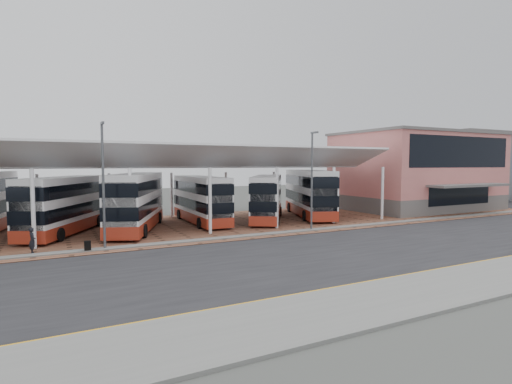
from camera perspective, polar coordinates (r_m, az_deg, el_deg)
ground at (r=27.16m, az=12.17°, el=-7.71°), size 140.00×140.00×0.00m
road at (r=26.41m, az=13.57°, el=-8.04°), size 120.00×14.00×0.02m
forecourt at (r=38.86m, az=2.18°, el=-4.05°), size 72.00×16.00×0.06m
sidewalk at (r=21.19m, az=28.16°, el=-11.23°), size 120.00×4.00×0.14m
north_kerb at (r=32.08m, az=5.08°, el=-5.70°), size 120.00×0.80×0.14m
yellow_line_near at (r=22.35m, az=23.86°, el=-10.44°), size 120.00×0.12×0.01m
yellow_line_far at (r=22.53m, az=23.26°, el=-10.31°), size 120.00×0.12×0.01m
canopy at (r=36.12m, az=-9.69°, el=4.47°), size 37.00×11.63×7.07m
terminal at (r=52.75m, az=21.96°, el=2.83°), size 18.40×14.40×9.25m
warehouse at (r=78.74m, az=28.31°, el=3.30°), size 30.50×20.50×10.25m
lamp_west at (r=26.94m, az=-20.98°, el=1.38°), size 0.16×0.90×8.07m
lamp_east at (r=32.82m, az=8.01°, el=2.03°), size 0.16×0.90×8.07m
bus_1 at (r=34.52m, az=-25.59°, el=-1.73°), size 7.16×10.66×4.43m
bus_2 at (r=34.05m, az=-16.72°, el=-1.40°), size 6.66×11.40×4.64m
bus_3 at (r=37.15m, az=-7.89°, el=-1.11°), size 2.83×10.44×4.28m
bus_4 at (r=38.48m, az=1.58°, el=-0.89°), size 7.65×10.02×4.28m
bus_5 at (r=41.77m, az=7.58°, el=-0.20°), size 6.58×11.77×4.77m
pedestrian at (r=27.78m, az=-29.33°, el=-6.07°), size 0.52×0.66×1.60m
suitcase at (r=27.03m, az=-22.92°, el=-7.15°), size 0.38×0.27×0.66m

